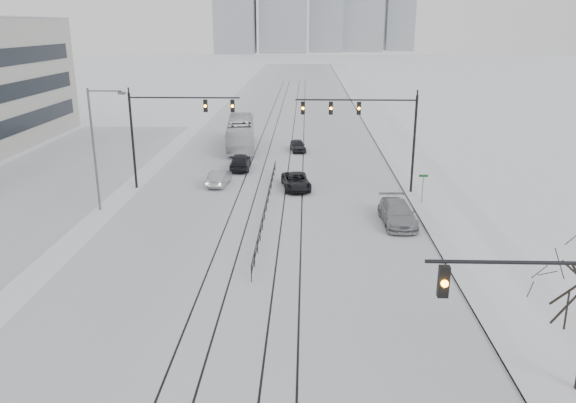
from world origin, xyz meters
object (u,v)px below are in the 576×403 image
at_px(sedan_nb_right, 397,213).
at_px(sedan_nb_far, 298,146).
at_px(sedan_sb_outer, 219,178).
at_px(box_truck, 241,134).
at_px(sedan_sb_inner, 240,161).
at_px(traffic_mast_near, 565,325).
at_px(sedan_nb_front, 296,182).

height_order(sedan_nb_right, sedan_nb_far, sedan_nb_right).
distance_m(sedan_sb_outer, box_truck, 15.03).
distance_m(sedan_nb_right, sedan_nb_far, 24.17).
height_order(sedan_sb_outer, box_truck, box_truck).
bearing_deg(sedan_sb_outer, box_truck, -85.25).
relative_size(sedan_sb_inner, sedan_nb_right, 0.87).
height_order(sedan_sb_outer, sedan_nb_right, sedan_nb_right).
height_order(traffic_mast_near, sedan_sb_outer, traffic_mast_near).
xyz_separation_m(traffic_mast_near, box_truck, (-15.15, 45.91, -2.89)).
bearing_deg(box_truck, sedan_nb_far, 163.28).
height_order(traffic_mast_near, box_truck, traffic_mast_near).
relative_size(sedan_nb_front, sedan_nb_far, 1.27).
distance_m(sedan_nb_front, sedan_nb_far, 14.61).
bearing_deg(sedan_sb_inner, traffic_mast_near, 109.02).
xyz_separation_m(sedan_sb_inner, box_truck, (-1.00, 9.45, 0.89)).
bearing_deg(sedan_nb_front, sedan_nb_far, 81.90).
bearing_deg(box_truck, sedan_sb_outer, 83.98).
height_order(traffic_mast_near, sedan_nb_front, traffic_mast_near).
bearing_deg(sedan_nb_front, sedan_nb_right, -58.01).
bearing_deg(sedan_nb_far, sedan_sb_inner, -132.11).
bearing_deg(sedan_nb_far, sedan_sb_outer, -124.35).
distance_m(sedan_sb_inner, sedan_sb_outer, 5.67).
distance_m(sedan_sb_inner, box_truck, 9.55).
bearing_deg(sedan_nb_right, sedan_nb_far, 105.21).
distance_m(traffic_mast_near, box_truck, 48.43).
xyz_separation_m(sedan_sb_outer, sedan_nb_far, (6.55, 13.71, -0.03)).
height_order(sedan_sb_inner, sedan_nb_front, sedan_sb_inner).
bearing_deg(sedan_nb_front, sedan_sb_inner, 121.77).
bearing_deg(box_truck, sedan_nb_right, 113.89).
bearing_deg(sedan_nb_front, box_truck, 103.66).
distance_m(sedan_sb_inner, sedan_nb_far, 9.77).
relative_size(sedan_sb_outer, box_truck, 0.33).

